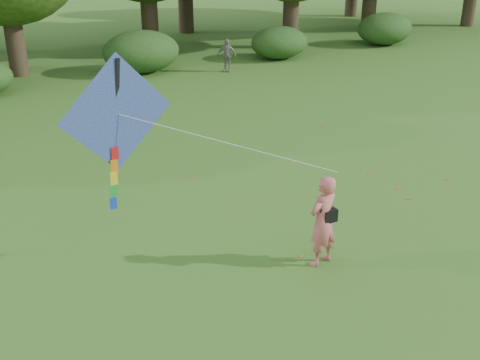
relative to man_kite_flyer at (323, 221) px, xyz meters
name	(u,v)px	position (x,y,z in m)	size (l,w,h in m)	color
ground	(316,281)	(-0.48, -0.53, -0.96)	(100.00, 100.00, 0.00)	#265114
man_kite_flyer	(323,221)	(0.00, 0.00, 0.00)	(0.70, 0.46, 1.91)	#C25B5D
bystander_right	(227,55)	(5.97, 15.66, -0.21)	(0.87, 0.36, 1.49)	gray
crossbody_bag	(329,215)	(0.12, -0.03, 0.13)	(0.43, 0.20, 0.73)	black
flying_kite	(117,116)	(-3.35, 2.11, 2.09)	(4.77, 2.41, 3.13)	#273DAB
shrub_band	(59,64)	(-1.20, 17.08, -0.10)	(39.15, 3.22, 1.88)	#264919
fallen_leaves	(296,186)	(1.65, 3.41, -0.95)	(11.58, 12.14, 0.01)	brown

